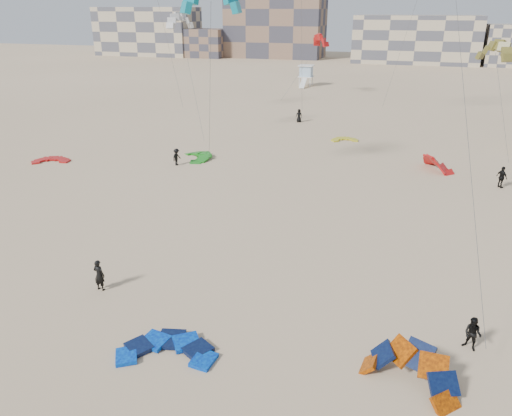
% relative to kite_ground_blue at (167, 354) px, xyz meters
% --- Properties ---
extents(ground, '(320.00, 320.00, 0.00)m').
position_rel_kite_ground_blue_xyz_m(ground, '(-2.33, 1.04, 0.00)').
color(ground, '#CBAE88').
rests_on(ground, ground).
extents(kite_ground_blue, '(4.67, 4.81, 0.73)m').
position_rel_kite_ground_blue_xyz_m(kite_ground_blue, '(0.00, 0.00, 0.00)').
color(kite_ground_blue, blue).
rests_on(kite_ground_blue, ground).
extents(kite_ground_orange, '(5.11, 5.13, 3.82)m').
position_rel_kite_ground_blue_xyz_m(kite_ground_orange, '(9.99, 1.27, 0.00)').
color(kite_ground_orange, '#E55900').
rests_on(kite_ground_orange, ground).
extents(kite_ground_red, '(4.28, 4.38, 0.59)m').
position_rel_kite_ground_blue_xyz_m(kite_ground_red, '(-23.97, 22.77, 0.00)').
color(kite_ground_red, red).
rests_on(kite_ground_red, ground).
extents(kite_ground_green, '(5.39, 5.31, 1.47)m').
position_rel_kite_ground_blue_xyz_m(kite_ground_green, '(-10.94, 28.16, 0.00)').
color(kite_ground_green, '#158E1E').
rests_on(kite_ground_green, ground).
extents(kite_ground_red_far, '(5.09, 5.06, 3.82)m').
position_rel_kite_ground_blue_xyz_m(kite_ground_red_far, '(11.70, 31.28, 0.00)').
color(kite_ground_red_far, red).
rests_on(kite_ground_red_far, ground).
extents(kite_ground_yellow, '(3.47, 3.56, 0.53)m').
position_rel_kite_ground_blue_xyz_m(kite_ground_yellow, '(2.01, 39.54, 0.00)').
color(kite_ground_yellow, gold).
rests_on(kite_ground_yellow, ground).
extents(kitesurfer_main, '(0.66, 0.46, 1.74)m').
position_rel_kite_ground_blue_xyz_m(kitesurfer_main, '(-5.76, 3.71, 0.87)').
color(kitesurfer_main, black).
rests_on(kitesurfer_main, ground).
extents(kitesurfer_b, '(0.95, 0.88, 1.57)m').
position_rel_kite_ground_blue_xyz_m(kitesurfer_b, '(12.49, 4.25, 0.79)').
color(kitesurfer_b, black).
rests_on(kitesurfer_b, ground).
extents(kitesurfer_c, '(0.77, 1.12, 1.60)m').
position_rel_kite_ground_blue_xyz_m(kitesurfer_c, '(-11.79, 25.35, 0.80)').
color(kitesurfer_c, black).
rests_on(kitesurfer_c, ground).
extents(kitesurfer_d, '(1.01, 1.11, 1.82)m').
position_rel_kite_ground_blue_xyz_m(kitesurfer_d, '(16.57, 27.58, 0.91)').
color(kitesurfer_d, black).
rests_on(kitesurfer_d, ground).
extents(kitesurfer_e, '(0.90, 0.66, 1.69)m').
position_rel_kite_ground_blue_xyz_m(kitesurfer_e, '(-5.05, 47.48, 0.85)').
color(kitesurfer_e, black).
rests_on(kitesurfer_e, ground).
extents(kite_fly_teal_a, '(5.46, 6.64, 14.86)m').
position_rel_kite_ground_blue_xyz_m(kite_fly_teal_a, '(-5.77, 20.35, 14.28)').
color(kite_fly_teal_a, '#0D71A0').
rests_on(kite_fly_teal_a, ground).
extents(kite_fly_grey, '(6.17, 6.34, 12.58)m').
position_rel_kite_ground_blue_xyz_m(kite_fly_grey, '(-15.58, 35.54, 12.42)').
color(kite_fly_grey, silver).
rests_on(kite_fly_grey, ground).
extents(kite_fly_olive, '(4.76, 4.75, 10.59)m').
position_rel_kite_ground_blue_xyz_m(kite_fly_olive, '(15.30, 34.18, 10.19)').
color(kite_fly_olive, brown).
rests_on(kite_fly_olive, ground).
extents(kite_fly_red, '(5.97, 14.63, 9.23)m').
position_rel_kite_ground_blue_xyz_m(kite_fly_red, '(-6.54, 68.59, 8.77)').
color(kite_fly_red, red).
rests_on(kite_fly_red, ground).
extents(lifeguard_tower_far, '(2.72, 5.22, 3.84)m').
position_rel_kite_ground_blue_xyz_m(lifeguard_tower_far, '(-11.00, 79.33, 1.90)').
color(lifeguard_tower_far, white).
rests_on(lifeguard_tower_far, ground).
extents(condo_west_a, '(30.00, 15.00, 14.00)m').
position_rel_kite_ground_blue_xyz_m(condo_west_a, '(-72.33, 131.04, 7.00)').
color(condo_west_a, '#BEAC8B').
rests_on(condo_west_a, ground).
extents(condo_west_b, '(28.00, 14.00, 18.00)m').
position_rel_kite_ground_blue_xyz_m(condo_west_b, '(-32.33, 135.04, 9.00)').
color(condo_west_b, '#7B5E4A').
rests_on(condo_west_b, ground).
extents(condo_mid, '(32.00, 16.00, 12.00)m').
position_rel_kite_ground_blue_xyz_m(condo_mid, '(7.67, 131.04, 6.00)').
color(condo_mid, '#BEAC8B').
rests_on(condo_mid, ground).
extents(condo_fill_left, '(12.00, 10.00, 8.00)m').
position_rel_kite_ground_blue_xyz_m(condo_fill_left, '(-52.33, 129.04, 4.00)').
color(condo_fill_left, '#7B5E4A').
rests_on(condo_fill_left, ground).
extents(condo_fill_right, '(10.00, 10.00, 10.00)m').
position_rel_kite_ground_blue_xyz_m(condo_fill_right, '(29.67, 129.04, 5.00)').
color(condo_fill_right, '#BEAC8B').
rests_on(condo_fill_right, ground).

